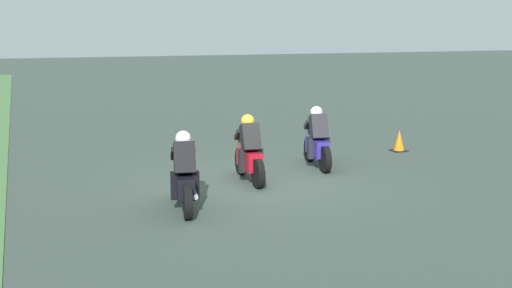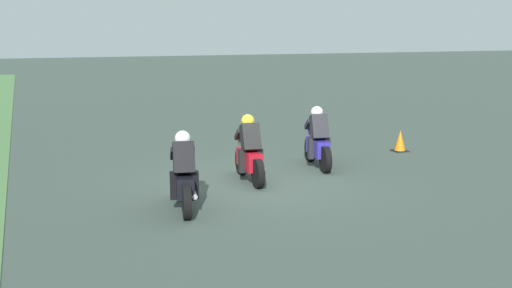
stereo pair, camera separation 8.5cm
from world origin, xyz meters
name	(u,v)px [view 1 (the left image)]	position (x,y,z in m)	size (l,w,h in m)	color
ground_plane	(256,183)	(0.00, 0.00, 0.00)	(120.00, 120.00, 0.00)	#38453E
rider_lane_a	(317,142)	(1.11, -2.02, 0.62)	(2.04, 0.60, 1.51)	black
rider_lane_b	(249,154)	(0.26, 0.08, 0.62)	(2.04, 0.55, 1.51)	black
rider_lane_c	(184,177)	(-1.49, 2.00, 0.62)	(2.04, 0.61, 1.51)	black
traffic_cone	(399,141)	(2.19, -5.05, 0.28)	(0.40, 0.40, 0.60)	black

